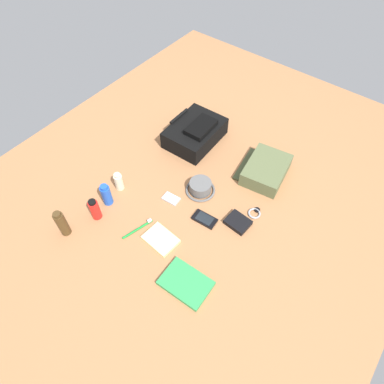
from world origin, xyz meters
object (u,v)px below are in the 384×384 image
at_px(wristwatch, 255,213).
at_px(paperback_novel, 186,283).
at_px(sunscreen_spray, 95,209).
at_px(notepad, 161,239).
at_px(cologne_bottle, 62,223).
at_px(deodorant_spray, 106,195).
at_px(toothbrush, 139,228).
at_px(cell_phone, 205,219).
at_px(backpack, 195,133).
at_px(media_player, 171,199).
at_px(wallet, 238,222).
at_px(lotion_bottle, 119,182).
at_px(bucket_hat, 200,187).
at_px(toiletry_pouch, 265,170).

bearing_deg(wristwatch, paperback_novel, 174.91).
distance_m(sunscreen_spray, notepad, 0.34).
xyz_separation_m(cologne_bottle, notepad, (0.24, -0.38, -0.07)).
distance_m(deodorant_spray, toothbrush, 0.24).
height_order(cell_phone, wristwatch, cell_phone).
bearing_deg(backpack, deodorant_spray, 173.02).
relative_size(deodorant_spray, cell_phone, 1.06).
xyz_separation_m(cell_phone, media_player, (-0.00, 0.20, -0.00)).
relative_size(paperback_novel, wallet, 1.93).
distance_m(toothbrush, notepad, 0.12).
bearing_deg(lotion_bottle, wristwatch, -65.67).
distance_m(bucket_hat, deodorant_spray, 0.46).
distance_m(wallet, notepad, 0.37).
xyz_separation_m(toothbrush, notepad, (0.01, -0.12, 0.00)).
relative_size(wristwatch, notepad, 0.47).
height_order(cologne_bottle, wallet, cologne_bottle).
xyz_separation_m(media_player, notepad, (-0.21, -0.11, 0.00)).
xyz_separation_m(toiletry_pouch, media_player, (-0.43, 0.29, -0.03)).
bearing_deg(paperback_novel, wallet, -1.38).
relative_size(paperback_novel, cell_phone, 1.77).
distance_m(cologne_bottle, lotion_bottle, 0.34).
bearing_deg(cell_phone, wallet, -60.05).
height_order(cologne_bottle, cell_phone, cologne_bottle).
relative_size(sunscreen_spray, cell_phone, 1.03).
bearing_deg(cologne_bottle, cell_phone, -46.33).
distance_m(lotion_bottle, cell_phone, 0.47).
bearing_deg(lotion_bottle, paperback_novel, -108.72).
xyz_separation_m(bucket_hat, toothbrush, (-0.35, 0.09, -0.02)).
height_order(paperback_novel, cell_phone, paperback_novel).
xyz_separation_m(paperback_novel, notepad, (0.09, 0.22, -0.00)).
relative_size(backpack, deodorant_spray, 2.62).
xyz_separation_m(sunscreen_spray, wallet, (0.38, -0.56, -0.05)).
xyz_separation_m(backpack, notepad, (-0.62, -0.27, -0.05)).
height_order(media_player, notepad, notepad).
bearing_deg(media_player, wristwatch, -64.15).
bearing_deg(lotion_bottle, deodorant_spray, -169.52).
distance_m(media_player, wristwatch, 0.42).
bearing_deg(wallet, cell_phone, 123.81).
height_order(cologne_bottle, lotion_bottle, cologne_bottle).
height_order(cell_phone, notepad, notepad).
xyz_separation_m(bucket_hat, cologne_bottle, (-0.58, 0.35, 0.05)).
xyz_separation_m(cologne_bottle, toothbrush, (0.22, -0.26, -0.07)).
bearing_deg(bucket_hat, sunscreen_spray, 145.05).
distance_m(backpack, media_player, 0.44).
height_order(toiletry_pouch, cologne_bottle, cologne_bottle).
xyz_separation_m(toothbrush, wallet, (0.31, -0.35, 0.01)).
bearing_deg(media_player, deodorant_spray, 130.68).
distance_m(toiletry_pouch, wallet, 0.35).
bearing_deg(toiletry_pouch, paperback_novel, -176.33).
relative_size(backpack, sunscreen_spray, 2.68).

